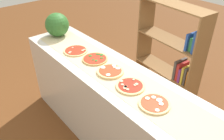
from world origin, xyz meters
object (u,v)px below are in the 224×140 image
(pizza_spinach_1, at_px, (95,59))
(pizza_mozzarella_2, at_px, (110,71))
(pizza_mushroom_0, at_px, (76,51))
(pizza_mozzarella_4, at_px, (154,103))
(watermelon, at_px, (57,25))
(pizza_mushroom_3, at_px, (130,86))
(bookshelf, at_px, (174,65))

(pizza_spinach_1, xyz_separation_m, pizza_mozzarella_2, (0.29, -0.03, 0.00))
(pizza_mushroom_0, height_order, pizza_mozzarella_4, same)
(pizza_mushroom_0, xyz_separation_m, watermelon, (-0.50, 0.06, 0.13))
(pizza_mushroom_3, bearing_deg, pizza_mushroom_0, -179.33)
(pizza_mushroom_0, distance_m, pizza_spinach_1, 0.29)
(pizza_mozzarella_2, xyz_separation_m, pizza_mozzarella_4, (0.57, -0.03, -0.00))
(pizza_spinach_1, xyz_separation_m, pizza_mozzarella_4, (0.86, -0.06, -0.00))
(pizza_mozzarella_2, bearing_deg, bookshelf, 90.22)
(pizza_mozzarella_2, relative_size, watermelon, 0.88)
(pizza_mozzarella_4, height_order, watermelon, watermelon)
(pizza_spinach_1, distance_m, bookshelf, 1.14)
(pizza_spinach_1, height_order, bookshelf, bookshelf)
(pizza_mushroom_3, height_order, watermelon, watermelon)
(pizza_mushroom_3, height_order, bookshelf, bookshelf)
(pizza_mushroom_0, height_order, pizza_mozzarella_2, pizza_mozzarella_2)
(pizza_mozzarella_2, distance_m, watermelon, 1.08)
(pizza_mushroom_0, xyz_separation_m, pizza_spinach_1, (0.28, 0.05, 0.00))
(pizza_spinach_1, bearing_deg, pizza_mozzarella_4, -3.95)
(pizza_spinach_1, height_order, pizza_mozzarella_4, same)
(pizza_mushroom_0, bearing_deg, pizza_mozzarella_4, -0.25)
(pizza_mushroom_0, relative_size, bookshelf, 0.19)
(pizza_mushroom_3, bearing_deg, pizza_mozzarella_4, -3.02)
(pizza_mozzarella_2, distance_m, pizza_mushroom_3, 0.29)
(pizza_mozzarella_2, distance_m, pizza_mozzarella_4, 0.57)
(pizza_mushroom_0, bearing_deg, pizza_spinach_1, 10.74)
(pizza_mushroom_3, relative_size, bookshelf, 0.19)
(pizza_spinach_1, bearing_deg, watermelon, 179.27)
(bookshelf, bearing_deg, pizza_spinach_1, -105.08)
(pizza_mozzarella_4, bearing_deg, pizza_mushroom_0, 179.75)
(pizza_mozzarella_4, relative_size, watermelon, 0.87)
(pizza_mushroom_0, bearing_deg, bookshelf, 62.73)
(pizza_mushroom_0, xyz_separation_m, pizza_mushroom_3, (0.86, 0.01, 0.00))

